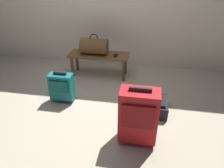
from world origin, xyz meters
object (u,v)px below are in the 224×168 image
Objects in this scene: duffel_bag_brown at (94,46)px; suitcase_small_teal at (62,86)px; bench at (99,57)px; suitcase_upright_red at (138,115)px; backpack_dark at (156,106)px; cell_phone at (116,55)px.

duffel_bag_brown is 0.95m from suitcase_small_teal.
suitcase_upright_red reaches higher than bench.
suitcase_small_teal reaches higher than backpack_dark.
backpack_dark is at bearing -41.13° from duffel_bag_brown.
suitcase_upright_red is 1.24m from suitcase_small_teal.
cell_phone reaches higher than bench.
duffel_bag_brown is 1.44m from backpack_dark.
duffel_bag_brown is 0.65× the size of suitcase_upright_red.
backpack_dark is (0.67, -0.87, -0.31)m from cell_phone.
duffel_bag_brown is (-0.07, 0.00, 0.19)m from bench.
cell_phone is (0.29, -0.03, 0.07)m from bench.
duffel_bag_brown is at bearing 73.63° from suitcase_small_teal.
suitcase_upright_red reaches higher than suitcase_small_teal.
backpack_dark is (1.29, -0.03, -0.15)m from suitcase_small_teal.
duffel_bag_brown is at bearing 180.00° from bench.
cell_phone is at bearing 107.82° from suitcase_upright_red.
cell_phone is 0.31× the size of suitcase_small_teal.
cell_phone is at bearing -5.90° from bench.
backpack_dark is at bearing -1.39° from suitcase_small_teal.
suitcase_upright_red is 0.65m from backpack_dark.
suitcase_upright_red is (0.46, -1.44, -0.05)m from cell_phone.
suitcase_upright_red is at bearing -28.79° from suitcase_small_teal.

